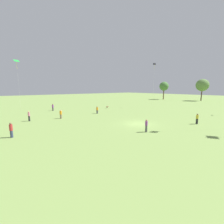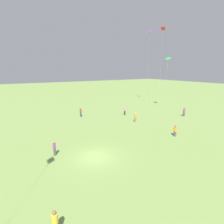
{
  "view_description": "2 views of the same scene",
  "coord_description": "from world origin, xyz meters",
  "px_view_note": "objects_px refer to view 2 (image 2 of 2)",
  "views": [
    {
      "loc": [
        15.92,
        -18.56,
        5.85
      ],
      "look_at": [
        -2.29,
        -3.68,
        2.06
      ],
      "focal_mm": 24.0,
      "sensor_mm": 36.0,
      "label": 1
    },
    {
      "loc": [
        7.68,
        16.14,
        9.56
      ],
      "look_at": [
        -3.1,
        -1.59,
        4.47
      ],
      "focal_mm": 28.0,
      "sensor_mm": 36.0,
      "label": 2
    }
  ],
  "objects_px": {
    "kite_5": "(163,32)",
    "kite_7": "(168,60)",
    "person_5": "(184,112)",
    "person_1": "(54,148)",
    "person_7": "(55,223)",
    "person_6": "(125,111)",
    "person_0": "(175,131)",
    "kite_1": "(149,35)",
    "person_4": "(135,118)",
    "person_3": "(81,112)"
  },
  "relations": [
    {
      "from": "person_0",
      "to": "kite_5",
      "type": "relative_size",
      "value": 0.08
    },
    {
      "from": "person_6",
      "to": "kite_5",
      "type": "relative_size",
      "value": 0.09
    },
    {
      "from": "person_1",
      "to": "person_6",
      "type": "bearing_deg",
      "value": -23.72
    },
    {
      "from": "person_0",
      "to": "kite_7",
      "type": "height_order",
      "value": "kite_7"
    },
    {
      "from": "person_6",
      "to": "kite_1",
      "type": "xyz_separation_m",
      "value": [
        -12.38,
        -6.91,
        17.27
      ]
    },
    {
      "from": "person_1",
      "to": "kite_5",
      "type": "height_order",
      "value": "kite_5"
    },
    {
      "from": "person_6",
      "to": "kite_1",
      "type": "height_order",
      "value": "kite_1"
    },
    {
      "from": "person_1",
      "to": "person_6",
      "type": "height_order",
      "value": "person_6"
    },
    {
      "from": "kite_5",
      "to": "kite_7",
      "type": "relative_size",
      "value": 1.71
    },
    {
      "from": "person_1",
      "to": "kite_1",
      "type": "distance_m",
      "value": 38.68
    },
    {
      "from": "person_5",
      "to": "person_0",
      "type": "bearing_deg",
      "value": -37.74
    },
    {
      "from": "kite_7",
      "to": "person_0",
      "type": "bearing_deg",
      "value": -10.97
    },
    {
      "from": "person_0",
      "to": "person_7",
      "type": "xyz_separation_m",
      "value": [
        18.87,
        6.95,
        0.07
      ]
    },
    {
      "from": "person_1",
      "to": "kite_7",
      "type": "relative_size",
      "value": 0.14
    },
    {
      "from": "person_6",
      "to": "person_3",
      "type": "bearing_deg",
      "value": -150.26
    },
    {
      "from": "kite_7",
      "to": "person_6",
      "type": "bearing_deg",
      "value": -60.16
    },
    {
      "from": "person_0",
      "to": "person_6",
      "type": "bearing_deg",
      "value": 153.06
    },
    {
      "from": "person_3",
      "to": "person_4",
      "type": "xyz_separation_m",
      "value": [
        -7.32,
        8.7,
        -0.08
      ]
    },
    {
      "from": "person_3",
      "to": "person_7",
      "type": "relative_size",
      "value": 1.06
    },
    {
      "from": "person_4",
      "to": "kite_7",
      "type": "xyz_separation_m",
      "value": [
        -12.99,
        -4.73,
        10.71
      ]
    },
    {
      "from": "person_6",
      "to": "kite_1",
      "type": "distance_m",
      "value": 22.34
    },
    {
      "from": "person_3",
      "to": "person_4",
      "type": "distance_m",
      "value": 11.37
    },
    {
      "from": "person_5",
      "to": "person_6",
      "type": "distance_m",
      "value": 12.32
    },
    {
      "from": "kite_7",
      "to": "kite_5",
      "type": "bearing_deg",
      "value": 174.14
    },
    {
      "from": "kite_7",
      "to": "person_4",
      "type": "bearing_deg",
      "value": -37.83
    },
    {
      "from": "kite_7",
      "to": "person_3",
      "type": "bearing_deg",
      "value": -68.88
    },
    {
      "from": "person_1",
      "to": "person_7",
      "type": "distance_m",
      "value": 10.37
    },
    {
      "from": "person_5",
      "to": "person_1",
      "type": "bearing_deg",
      "value": -61.9
    },
    {
      "from": "person_3",
      "to": "kite_5",
      "type": "height_order",
      "value": "kite_5"
    },
    {
      "from": "person_3",
      "to": "person_5",
      "type": "relative_size",
      "value": 1.03
    },
    {
      "from": "person_5",
      "to": "person_7",
      "type": "distance_m",
      "value": 32.59
    },
    {
      "from": "person_0",
      "to": "person_3",
      "type": "distance_m",
      "value": 19.02
    },
    {
      "from": "person_6",
      "to": "kite_7",
      "type": "distance_m",
      "value": 15.8
    },
    {
      "from": "person_0",
      "to": "kite_7",
      "type": "xyz_separation_m",
      "value": [
        -12.56,
        -13.41,
        10.76
      ]
    },
    {
      "from": "person_3",
      "to": "kite_1",
      "type": "relative_size",
      "value": 0.09
    },
    {
      "from": "person_0",
      "to": "person_7",
      "type": "distance_m",
      "value": 20.11
    },
    {
      "from": "kite_1",
      "to": "kite_5",
      "type": "xyz_separation_m",
      "value": [
        -5.81,
        -0.95,
        1.36
      ]
    },
    {
      "from": "kite_1",
      "to": "kite_7",
      "type": "height_order",
      "value": "kite_1"
    },
    {
      "from": "person_7",
      "to": "kite_5",
      "type": "bearing_deg",
      "value": 113.09
    },
    {
      "from": "person_6",
      "to": "kite_7",
      "type": "relative_size",
      "value": 0.15
    },
    {
      "from": "person_6",
      "to": "person_5",
      "type": "bearing_deg",
      "value": 15.26
    },
    {
      "from": "person_0",
      "to": "kite_1",
      "type": "xyz_separation_m",
      "value": [
        -13.26,
        -20.8,
        17.39
      ]
    },
    {
      "from": "person_4",
      "to": "kite_5",
      "type": "xyz_separation_m",
      "value": [
        -19.51,
        -13.07,
        18.7
      ]
    },
    {
      "from": "person_4",
      "to": "kite_1",
      "type": "relative_size",
      "value": 0.09
    },
    {
      "from": "person_3",
      "to": "person_1",
      "type": "bearing_deg",
      "value": 3.69
    },
    {
      "from": "person_6",
      "to": "person_7",
      "type": "bearing_deg",
      "value": -81.72
    },
    {
      "from": "person_3",
      "to": "kite_7",
      "type": "distance_m",
      "value": 23.27
    },
    {
      "from": "kite_1",
      "to": "person_0",
      "type": "bearing_deg",
      "value": 14.85
    },
    {
      "from": "person_4",
      "to": "person_0",
      "type": "bearing_deg",
      "value": -161.77
    },
    {
      "from": "person_0",
      "to": "kite_7",
      "type": "relative_size",
      "value": 0.13
    }
  ]
}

